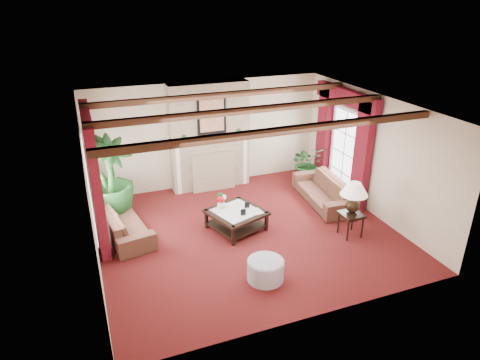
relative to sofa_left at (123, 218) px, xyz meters
name	(u,v)px	position (x,y,z in m)	size (l,w,h in m)	color
floor	(247,232)	(2.43, -0.85, -0.38)	(6.00, 6.00, 0.00)	#3E0D0B
ceiling	(248,107)	(2.43, -0.85, 2.32)	(6.00, 6.00, 0.00)	white
back_wall	(207,134)	(2.43, 1.90, 0.97)	(6.00, 0.02, 2.70)	beige
left_wall	(90,197)	(-0.57, -0.85, 0.97)	(0.02, 5.50, 2.70)	beige
right_wall	(373,155)	(5.43, -0.85, 0.97)	(0.02, 5.50, 2.70)	beige
ceiling_beams	(248,110)	(2.43, -0.85, 2.26)	(6.00, 3.00, 0.12)	#311B0F
fireplace	(208,82)	(2.43, 1.70, 2.32)	(2.00, 0.52, 2.70)	#9D8566
french_door_left	(82,138)	(-0.54, 0.15, 1.75)	(0.10, 1.10, 2.16)	white
french_door_right	(349,110)	(5.40, 0.15, 1.75)	(0.10, 1.10, 2.16)	white
curtains_left	(85,116)	(-0.43, 0.15, 2.17)	(0.20, 2.40, 2.55)	#490913
curtains_right	(347,92)	(5.29, 0.15, 2.17)	(0.20, 2.40, 2.55)	#490913
sofa_left	(123,218)	(0.00, 0.00, 0.00)	(0.90, 2.04, 0.77)	#3B1018
sofa_right	(324,187)	(4.68, -0.17, 0.02)	(0.80, 2.10, 0.80)	#3B1018
potted_palm	(112,196)	(-0.12, 0.88, 0.14)	(1.73, 2.12, 1.04)	black
small_plant	(307,167)	(4.93, 1.09, 0.01)	(1.03, 1.11, 0.78)	black
coffee_table	(236,220)	(2.27, -0.63, -0.17)	(1.04, 1.04, 0.43)	black
side_table	(350,224)	(4.39, -1.71, -0.13)	(0.43, 0.43, 0.51)	black
ottoman	(265,270)	(2.13, -2.46, -0.20)	(0.65, 0.65, 0.38)	#AFA9C0
table_lamp	(353,198)	(4.39, -1.71, 0.48)	(0.56, 0.56, 0.71)	black
flower_vase	(222,204)	(2.02, -0.39, 0.14)	(0.25, 0.26, 0.20)	silver
book	(252,207)	(2.55, -0.84, 0.18)	(0.21, 0.05, 0.28)	black
photo_frame_a	(243,212)	(2.34, -0.86, 0.12)	(0.11, 0.02, 0.15)	black
photo_frame_b	(247,205)	(2.53, -0.58, 0.11)	(0.11, 0.02, 0.14)	black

